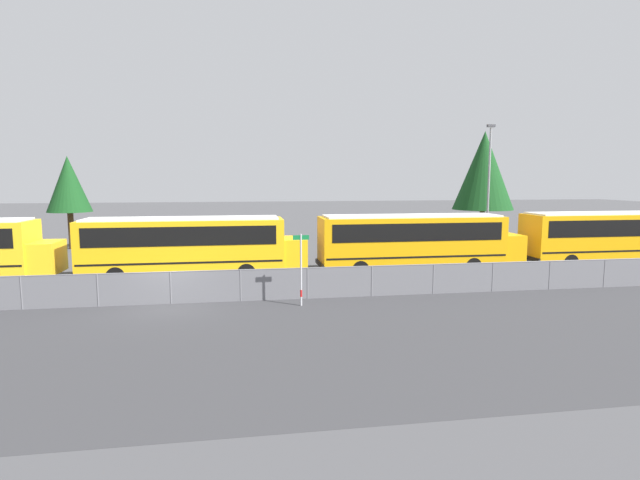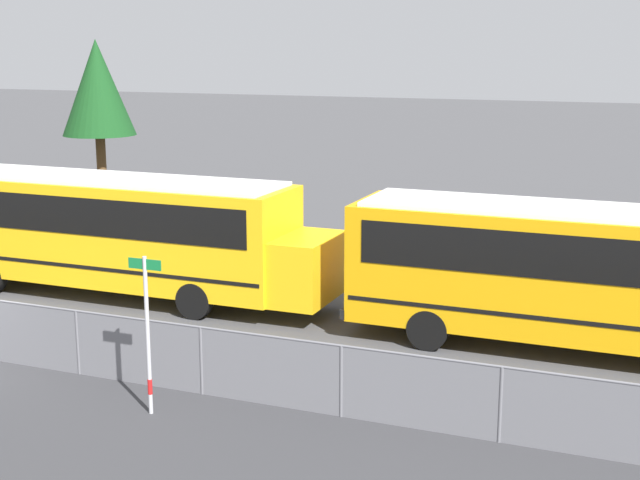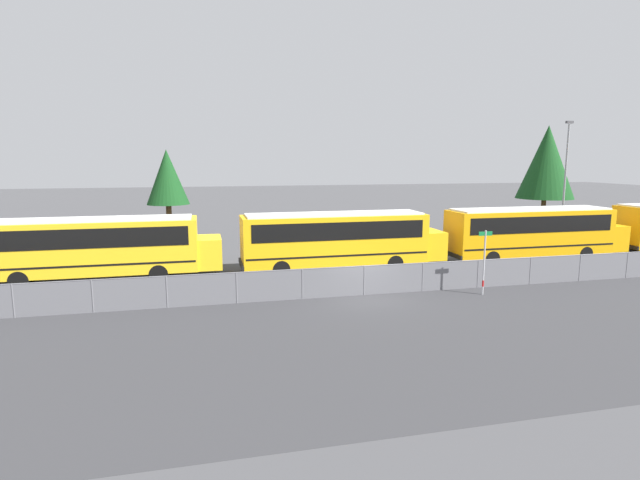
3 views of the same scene
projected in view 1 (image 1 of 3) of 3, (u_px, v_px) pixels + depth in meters
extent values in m
plane|color=#424244|center=(171.00, 304.00, 21.83)|extent=(200.00, 200.00, 0.00)
cube|color=#333335|center=(146.00, 350.00, 15.95)|extent=(136.48, 12.00, 0.01)
cube|color=#9EA0A5|center=(171.00, 288.00, 21.74)|extent=(102.48, 0.03, 1.42)
cube|color=slate|center=(171.00, 288.00, 21.73)|extent=(102.48, 0.01, 1.42)
cylinder|color=slate|center=(170.00, 272.00, 21.65)|extent=(102.48, 0.05, 0.05)
cylinder|color=slate|center=(21.00, 293.00, 20.79)|extent=(0.07, 0.07, 1.42)
cylinder|color=slate|center=(98.00, 290.00, 21.27)|extent=(0.07, 0.07, 1.42)
cylinder|color=slate|center=(171.00, 288.00, 21.74)|extent=(0.07, 0.07, 1.42)
cylinder|color=slate|center=(241.00, 286.00, 22.22)|extent=(0.07, 0.07, 1.42)
cylinder|color=slate|center=(307.00, 283.00, 22.69)|extent=(0.07, 0.07, 1.42)
cylinder|color=slate|center=(372.00, 281.00, 23.17)|extent=(0.07, 0.07, 1.42)
cylinder|color=slate|center=(433.00, 279.00, 23.64)|extent=(0.07, 0.07, 1.42)
cylinder|color=slate|center=(492.00, 277.00, 24.12)|extent=(0.07, 0.07, 1.42)
cylinder|color=slate|center=(549.00, 275.00, 24.59)|extent=(0.07, 0.07, 1.42)
cylinder|color=slate|center=(604.00, 273.00, 25.07)|extent=(0.07, 0.07, 1.42)
cube|color=yellow|center=(47.00, 257.00, 26.41)|extent=(1.28, 2.36, 1.67)
cylinder|color=black|center=(4.00, 270.00, 27.23)|extent=(0.96, 0.28, 0.96)
cube|color=yellow|center=(184.00, 245.00, 27.07)|extent=(10.70, 2.57, 2.79)
cube|color=black|center=(184.00, 234.00, 26.99)|extent=(9.85, 2.61, 1.00)
cube|color=black|center=(184.00, 259.00, 27.16)|extent=(10.49, 2.60, 0.10)
cube|color=yellow|center=(294.00, 253.00, 28.08)|extent=(1.28, 2.36, 1.67)
cube|color=black|center=(80.00, 270.00, 26.37)|extent=(0.12, 2.57, 0.24)
cube|color=silver|center=(183.00, 218.00, 26.89)|extent=(10.17, 2.31, 0.10)
cylinder|color=black|center=(246.00, 265.00, 28.90)|extent=(0.96, 0.28, 0.96)
cylinder|color=black|center=(246.00, 272.00, 26.62)|extent=(0.96, 0.28, 0.96)
cylinder|color=black|center=(126.00, 268.00, 27.86)|extent=(0.96, 0.28, 0.96)
cylinder|color=black|center=(116.00, 276.00, 25.57)|extent=(0.96, 0.28, 0.96)
cube|color=orange|center=(411.00, 241.00, 29.03)|extent=(10.70, 2.57, 2.79)
cube|color=black|center=(411.00, 230.00, 28.95)|extent=(9.85, 2.61, 1.00)
cube|color=black|center=(411.00, 254.00, 29.12)|extent=(10.49, 2.60, 0.10)
cube|color=orange|center=(506.00, 248.00, 30.04)|extent=(1.28, 2.36, 1.67)
cube|color=black|center=(320.00, 264.00, 28.32)|extent=(0.12, 2.57, 0.24)
cube|color=silver|center=(412.00, 216.00, 28.85)|extent=(10.17, 2.31, 0.10)
cylinder|color=black|center=(456.00, 259.00, 30.86)|extent=(0.96, 0.28, 0.96)
cylinder|color=black|center=(473.00, 266.00, 28.58)|extent=(0.96, 0.28, 0.96)
cylinder|color=black|center=(351.00, 262.00, 29.81)|extent=(0.96, 0.28, 0.96)
cylinder|color=black|center=(360.00, 269.00, 27.53)|extent=(0.96, 0.28, 0.96)
cube|color=orange|center=(607.00, 236.00, 31.36)|extent=(10.70, 2.57, 2.79)
cube|color=black|center=(608.00, 226.00, 31.29)|extent=(9.85, 2.61, 1.00)
cube|color=black|center=(606.00, 248.00, 31.45)|extent=(10.49, 2.60, 0.10)
cube|color=black|center=(527.00, 258.00, 30.66)|extent=(0.12, 2.57, 0.24)
cube|color=silver|center=(609.00, 213.00, 31.18)|extent=(10.17, 2.31, 0.10)
cylinder|color=black|center=(638.00, 254.00, 33.19)|extent=(0.96, 0.28, 0.96)
cylinder|color=black|center=(547.00, 256.00, 32.15)|extent=(0.96, 0.28, 0.96)
cylinder|color=black|center=(570.00, 262.00, 29.86)|extent=(0.96, 0.28, 0.96)
cylinder|color=#B7B7BC|center=(301.00, 270.00, 21.32)|extent=(0.08, 0.08, 3.12)
cylinder|color=red|center=(301.00, 293.00, 21.44)|extent=(0.09, 0.09, 0.30)
cube|color=#147238|center=(301.00, 238.00, 21.15)|extent=(0.70, 0.02, 0.20)
cylinder|color=gray|center=(488.00, 190.00, 37.84)|extent=(0.16, 0.16, 9.24)
cube|color=#47474C|center=(491.00, 126.00, 37.26)|extent=(0.60, 0.24, 0.20)
cylinder|color=#51381E|center=(482.00, 225.00, 44.10)|extent=(0.44, 0.44, 2.77)
cone|color=#144219|center=(484.00, 171.00, 43.52)|extent=(5.22, 5.22, 6.79)
cylinder|color=#51381E|center=(71.00, 230.00, 38.96)|extent=(0.44, 0.44, 2.89)
cone|color=#144219|center=(68.00, 184.00, 38.52)|extent=(3.32, 3.32, 4.31)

